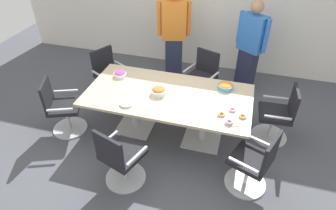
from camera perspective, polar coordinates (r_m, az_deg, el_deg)
name	(u,v)px	position (r m, az deg, el deg)	size (l,w,h in m)	color
ground_plane	(168,133)	(4.68, 0.00, -5.45)	(10.00, 10.00, 0.01)	#4C4F56
back_wall	(202,0)	(6.06, 6.68, 19.91)	(8.00, 0.10, 2.80)	white
conference_table	(168,101)	(4.28, 0.00, 0.80)	(2.40, 1.20, 0.75)	#CCB793
office_chair_0	(202,79)	(5.23, 6.66, 5.01)	(0.70, 0.70, 0.91)	silver
office_chair_1	(110,77)	(5.37, -11.43, 5.42)	(0.73, 0.73, 0.91)	silver
office_chair_2	(62,109)	(4.77, -20.18, -0.77)	(0.70, 0.70, 0.91)	silver
office_chair_3	(120,160)	(3.76, -9.38, -10.55)	(0.68, 0.68, 0.91)	silver
office_chair_4	(254,164)	(3.81, 16.53, -11.14)	(0.70, 0.70, 0.91)	silver
office_chair_5	(278,117)	(4.63, 20.81, -2.19)	(0.57, 0.57, 0.91)	silver
person_standing_0	(174,34)	(5.54, 1.15, 13.78)	(0.61, 0.33, 1.85)	#232842
person_standing_1	(250,46)	(5.46, 15.85, 11.03)	(0.56, 0.42, 1.71)	#232842
snack_bowl_pretzels	(159,91)	(4.18, -1.86, 2.80)	(0.22, 0.22, 0.11)	white
snack_bowl_chips_orange	(226,86)	(4.38, 11.27, 3.70)	(0.23, 0.23, 0.09)	#4C9EC6
snack_bowl_candy_mix	(120,74)	(4.66, -9.42, 6.03)	(0.20, 0.20, 0.08)	white
donut_platter	(232,116)	(3.85, 12.40, -2.21)	(0.38, 0.38, 0.04)	white
plate_stack	(126,104)	(4.03, -8.17, 0.26)	(0.19, 0.19, 0.03)	white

